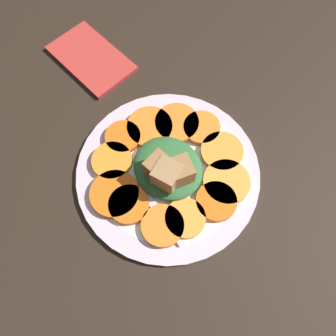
{
  "coord_description": "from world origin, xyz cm",
  "views": [
    {
      "loc": [
        13.51,
        -13.18,
        49.36
      ],
      "look_at": [
        0.0,
        0.0,
        4.1
      ],
      "focal_mm": 35.0,
      "sensor_mm": 36.0,
      "label": 1
    }
  ],
  "objects": [
    {
      "name": "carrot_slice_10",
      "position": [
        -7.28,
        3.02,
        3.59
      ],
      "size": [
        7.3,
        7.3,
        0.99
      ],
      "primitive_type": "cylinder",
      "color": "orange",
      "rests_on": "plate"
    },
    {
      "name": "table_slab",
      "position": [
        0.0,
        0.0,
        1.0
      ],
      "size": [
        120.0,
        120.0,
        2.0
      ],
      "primitive_type": "cube",
      "color": "black",
      "rests_on": "ground"
    },
    {
      "name": "napkin",
      "position": [
        -25.65,
        5.53,
        2.4
      ],
      "size": [
        15.35,
        9.21,
        0.8
      ],
      "color": "#B2332D",
      "rests_on": "table_slab"
    },
    {
      "name": "carrot_slice_4",
      "position": [
        7.13,
        -3.52,
        3.59
      ],
      "size": [
        5.86,
        5.86,
        0.99
      ],
      "primitive_type": "cylinder",
      "color": "orange",
      "rests_on": "plate"
    },
    {
      "name": "carrot_slice_2",
      "position": [
        0.31,
        -7.93,
        3.59
      ],
      "size": [
        5.93,
        5.93,
        0.99
      ],
      "primitive_type": "cylinder",
      "color": "orange",
      "rests_on": "plate"
    },
    {
      "name": "carrot_slice_1",
      "position": [
        -2.7,
        -8.34,
        3.59
      ],
      "size": [
        7.26,
        7.26,
        0.99
      ],
      "primitive_type": "cylinder",
      "color": "orange",
      "rests_on": "plate"
    },
    {
      "name": "carrot_slice_11",
      "position": [
        -8.91,
        -1.26,
        3.59
      ],
      "size": [
        5.63,
        5.63,
        0.99
      ],
      "primitive_type": "cylinder",
      "color": "orange",
      "rests_on": "plate"
    },
    {
      "name": "carrot_slice_3",
      "position": [
        5.63,
        -6.57,
        3.59
      ],
      "size": [
        6.13,
        6.13,
        0.99
      ],
      "primitive_type": "cylinder",
      "color": "orange",
      "rests_on": "plate"
    },
    {
      "name": "carrot_slice_5",
      "position": [
        8.52,
        1.48,
        3.59
      ],
      "size": [
        6.01,
        6.01,
        0.99
      ],
      "primitive_type": "cylinder",
      "color": "#D56013",
      "rests_on": "plate"
    },
    {
      "name": "plate",
      "position": [
        0.0,
        0.0,
        2.52
      ],
      "size": [
        28.17,
        28.17,
        1.05
      ],
      "color": "silver",
      "rests_on": "table_slab"
    },
    {
      "name": "center_pile",
      "position": [
        0.42,
        -0.37,
        5.2
      ],
      "size": [
        10.9,
        9.81,
        5.87
      ],
      "color": "#2D6033",
      "rests_on": "plate"
    },
    {
      "name": "fork",
      "position": [
        -0.3,
        -4.99,
        3.3
      ],
      "size": [
        18.78,
        4.3,
        0.4
      ],
      "rotation": [
        0.0,
        0.0,
        -0.14
      ],
      "color": "#B2B2B7",
      "rests_on": "plate"
    },
    {
      "name": "carrot_slice_7",
      "position": [
        3.68,
        8.05,
        3.59
      ],
      "size": [
        6.58,
        6.58,
        0.99
      ],
      "primitive_type": "cylinder",
      "color": "orange",
      "rests_on": "plate"
    },
    {
      "name": "carrot_slice_0",
      "position": [
        -6.98,
        -5.17,
        3.59
      ],
      "size": [
        6.19,
        6.19,
        0.99
      ],
      "primitive_type": "cylinder",
      "color": "orange",
      "rests_on": "plate"
    },
    {
      "name": "carrot_slice_8",
      "position": [
        -1.38,
        8.86,
        3.59
      ],
      "size": [
        5.92,
        5.92,
        0.99
      ],
      "primitive_type": "cylinder",
      "color": "orange",
      "rests_on": "plate"
    },
    {
      "name": "carrot_slice_6",
      "position": [
        7.54,
        4.8,
        3.59
      ],
      "size": [
        7.04,
        7.04,
        0.99
      ],
      "primitive_type": "cylinder",
      "color": "orange",
      "rests_on": "plate"
    },
    {
      "name": "carrot_slice_9",
      "position": [
        -4.78,
        6.65,
        3.59
      ],
      "size": [
        7.08,
        7.08,
        0.99
      ],
      "primitive_type": "cylinder",
      "color": "orange",
      "rests_on": "plate"
    }
  ]
}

